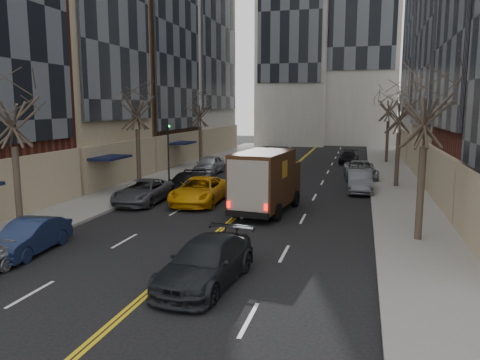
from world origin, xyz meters
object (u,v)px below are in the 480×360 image
object	(u,v)px
observer_sedan	(206,262)
pedestrian	(272,202)
taxi	(200,191)
ups_truck	(266,182)

from	to	relation	value
observer_sedan	pedestrian	xyz separation A→B (m)	(0.35, 9.83, 0.07)
taxi	pedestrian	size ratio (longest dim) A/B	3.49
ups_truck	taxi	size ratio (longest dim) A/B	1.15
observer_sedan	taxi	world-z (taller)	taxi
taxi	ups_truck	bearing A→B (deg)	-19.66
ups_truck	observer_sedan	size ratio (longest dim) A/B	1.23
ups_truck	taxi	xyz separation A→B (m)	(-4.33, 1.38, -0.94)
observer_sedan	pedestrian	world-z (taller)	pedestrian
ups_truck	observer_sedan	xyz separation A→B (m)	(0.18, -10.75, -0.98)
observer_sedan	pedestrian	bearing A→B (deg)	93.33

